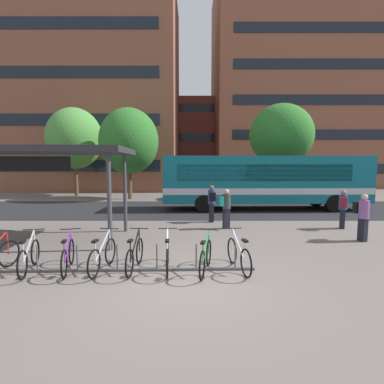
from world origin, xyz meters
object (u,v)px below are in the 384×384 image
at_px(parked_bicycle_silver_1, 29,257).
at_px(commuter_teal_pack_1, 225,206).
at_px(parked_bicycle_silver_7, 238,255).
at_px(street_tree_2, 129,141).
at_px(parked_bicycle_silver_3, 102,256).
at_px(parked_bicycle_green_6, 205,257).
at_px(commuter_maroon_pack_2, 343,207).
at_px(parked_bicycle_white_5, 167,255).
at_px(parked_bicycle_black_4, 135,256).
at_px(street_tree_0, 74,138).
at_px(city_bus, 265,180).
at_px(commuter_black_pack_3, 362,214).
at_px(transit_shelter, 27,153).
at_px(parked_bicycle_purple_2, 68,256).
at_px(street_tree_1, 281,135).
at_px(commuter_black_pack_0, 211,201).

bearing_deg(parked_bicycle_silver_1, commuter_teal_pack_1, -62.34).
bearing_deg(parked_bicycle_silver_7, street_tree_2, 10.78).
bearing_deg(parked_bicycle_silver_3, parked_bicycle_silver_7, -83.57).
bearing_deg(parked_bicycle_green_6, commuter_maroon_pack_2, -38.95).
height_order(parked_bicycle_green_6, commuter_teal_pack_1, commuter_teal_pack_1).
relative_size(parked_bicycle_white_5, commuter_maroon_pack_2, 1.04).
distance_m(parked_bicycle_black_4, commuter_teal_pack_1, 5.59).
xyz_separation_m(parked_bicycle_silver_7, street_tree_0, (-11.19, 17.33, 4.52)).
distance_m(parked_bicycle_black_4, street_tree_0, 19.85).
xyz_separation_m(city_bus, parked_bicycle_white_5, (-5.04, -10.01, -1.39)).
bearing_deg(street_tree_0, parked_bicycle_black_4, -63.85).
height_order(parked_bicycle_silver_3, street_tree_2, street_tree_2).
relative_size(parked_bicycle_silver_3, street_tree_2, 0.24).
height_order(city_bus, parked_bicycle_white_5, city_bus).
bearing_deg(commuter_black_pack_3, commuter_teal_pack_1, -132.20).
distance_m(parked_bicycle_silver_1, parked_bicycle_white_5, 3.49).
bearing_deg(parked_bicycle_silver_7, city_bus, -28.95).
distance_m(city_bus, parked_bicycle_silver_1, 13.31).
relative_size(parked_bicycle_silver_7, commuter_teal_pack_1, 1.01).
relative_size(parked_bicycle_black_4, transit_shelter, 0.24).
bearing_deg(parked_bicycle_silver_1, parked_bicycle_green_6, -103.94).
relative_size(parked_bicycle_silver_1, commuter_black_pack_3, 1.00).
height_order(parked_bicycle_silver_1, commuter_maroon_pack_2, commuter_maroon_pack_2).
relative_size(parked_bicycle_black_4, parked_bicycle_silver_7, 1.01).
bearing_deg(parked_bicycle_black_4, parked_bicycle_purple_2, 95.09).
relative_size(parked_bicycle_black_4, commuter_black_pack_3, 1.02).
xyz_separation_m(parked_bicycle_purple_2, commuter_teal_pack_1, (4.58, 4.81, 0.58)).
bearing_deg(parked_bicycle_white_5, parked_bicycle_silver_1, 87.77).
bearing_deg(transit_shelter, parked_bicycle_green_6, -28.68).
bearing_deg(street_tree_0, commuter_black_pack_3, -42.24).
bearing_deg(street_tree_1, commuter_teal_pack_1, -117.36).
height_order(city_bus, parked_bicycle_black_4, city_bus).
distance_m(transit_shelter, street_tree_0, 15.25).
height_order(commuter_teal_pack_1, street_tree_0, street_tree_0).
xyz_separation_m(parked_bicycle_black_4, parked_bicycle_white_5, (0.84, 0.00, 0.00)).
height_order(parked_bicycle_black_4, parked_bicycle_white_5, same).
distance_m(parked_bicycle_silver_1, street_tree_2, 15.79).
bearing_deg(commuter_maroon_pack_2, commuter_black_pack_3, -163.92).
height_order(street_tree_0, street_tree_2, street_tree_0).
height_order(parked_bicycle_silver_3, parked_bicycle_black_4, same).
height_order(commuter_black_pack_3, street_tree_1, street_tree_1).
distance_m(parked_bicycle_white_5, street_tree_2, 16.22).
xyz_separation_m(parked_bicycle_white_5, parked_bicycle_green_6, (0.97, -0.14, 0.00)).
bearing_deg(commuter_teal_pack_1, street_tree_0, 114.08).
bearing_deg(parked_bicycle_white_5, street_tree_2, 11.62).
bearing_deg(parked_bicycle_silver_7, parked_bicycle_silver_3, 79.55).
relative_size(parked_bicycle_silver_1, commuter_maroon_pack_2, 1.02).
height_order(parked_bicycle_white_5, commuter_black_pack_0, commuter_black_pack_0).
height_order(parked_bicycle_black_4, street_tree_1, street_tree_1).
bearing_deg(parked_bicycle_purple_2, parked_bicycle_silver_1, 79.17).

